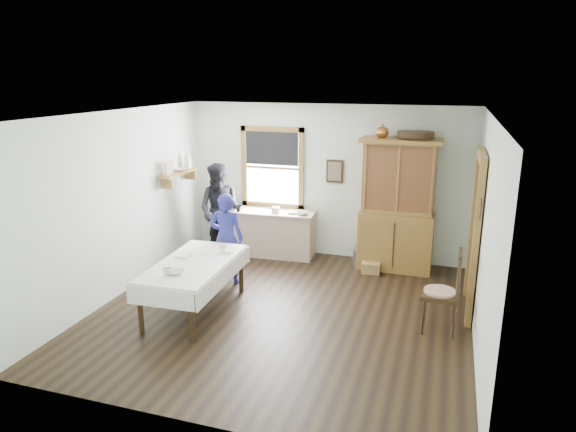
{
  "coord_description": "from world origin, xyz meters",
  "views": [
    {
      "loc": [
        2.04,
        -6.18,
        3.18
      ],
      "look_at": [
        -0.02,
        0.3,
        1.3
      ],
      "focal_mm": 32.0,
      "sensor_mm": 36.0,
      "label": 1
    }
  ],
  "objects": [
    {
      "name": "work_counter",
      "position": [
        -0.86,
        2.15,
        0.41
      ],
      "size": [
        1.47,
        0.63,
        0.83
      ],
      "primitive_type": "cube",
      "rotation": [
        0.0,
        0.0,
        0.06
      ],
      "color": "tan",
      "rests_on": "room"
    },
    {
      "name": "table_cup_a",
      "position": [
        -1.26,
        -0.84,
        0.76
      ],
      "size": [
        0.15,
        0.15,
        0.09
      ],
      "primitive_type": "imported",
      "rotation": [
        0.0,
        0.0,
        -0.37
      ],
      "color": "silver",
      "rests_on": "dining_table"
    },
    {
      "name": "table_bowl",
      "position": [
        -1.17,
        -0.79,
        0.74
      ],
      "size": [
        0.27,
        0.27,
        0.05
      ],
      "primitive_type": "imported",
      "rotation": [
        0.0,
        0.0,
        0.31
      ],
      "color": "silver",
      "rests_on": "dining_table"
    },
    {
      "name": "pail",
      "position": [
        0.74,
        2.06,
        0.15
      ],
      "size": [
        0.36,
        0.36,
        0.3
      ],
      "primitive_type": "cube",
      "rotation": [
        0.0,
        0.0,
        -0.34
      ],
      "color": "#93959A",
      "rests_on": "room"
    },
    {
      "name": "woman_blue",
      "position": [
        -1.16,
        0.74,
        0.67
      ],
      "size": [
        0.54,
        0.4,
        1.34
      ],
      "primitive_type": "imported",
      "rotation": [
        0.0,
        0.0,
        3.3
      ],
      "color": "navy",
      "rests_on": "room"
    },
    {
      "name": "china_hutch",
      "position": [
        1.29,
        2.16,
        1.1
      ],
      "size": [
        1.3,
        0.63,
        2.2
      ],
      "primitive_type": "cube",
      "rotation": [
        0.0,
        0.0,
        -0.01
      ],
      "color": "olive",
      "rests_on": "room"
    },
    {
      "name": "wicker_basket",
      "position": [
        0.94,
        1.82,
        0.09
      ],
      "size": [
        0.32,
        0.23,
        0.18
      ],
      "primitive_type": "cube",
      "rotation": [
        0.0,
        0.0,
        0.07
      ],
      "color": "olive",
      "rests_on": "room"
    },
    {
      "name": "spindle_chair",
      "position": [
        2.07,
        0.11,
        0.55
      ],
      "size": [
        0.53,
        0.53,
        1.09
      ],
      "primitive_type": "cube",
      "rotation": [
        0.0,
        0.0,
        -0.05
      ],
      "color": "#352312",
      "rests_on": "room"
    },
    {
      "name": "wall_shelf",
      "position": [
        -2.37,
        1.54,
        1.57
      ],
      "size": [
        0.24,
        1.0,
        0.44
      ],
      "color": "olive",
      "rests_on": "room"
    },
    {
      "name": "shelf_bowl",
      "position": [
        -2.37,
        1.55,
        1.6
      ],
      "size": [
        0.22,
        0.22,
        0.05
      ],
      "primitive_type": "imported",
      "color": "silver",
      "rests_on": "wall_shelf"
    },
    {
      "name": "framed_picture",
      "position": [
        0.15,
        2.46,
        1.55
      ],
      "size": [
        0.3,
        0.04,
        0.4
      ],
      "primitive_type": "cube",
      "color": "#352312",
      "rests_on": "room"
    },
    {
      "name": "rug_beater",
      "position": [
        2.45,
        0.3,
        1.72
      ],
      "size": [
        0.01,
        0.27,
        0.27
      ],
      "primitive_type": "torus",
      "rotation": [
        0.0,
        1.57,
        0.0
      ],
      "color": "black",
      "rests_on": "room"
    },
    {
      "name": "doorway",
      "position": [
        2.46,
        0.85,
        1.16
      ],
      "size": [
        0.09,
        1.14,
        2.22
      ],
      "color": "#4B4135",
      "rests_on": "room"
    },
    {
      "name": "table_cup_b",
      "position": [
        -0.95,
        0.14,
        0.76
      ],
      "size": [
        0.12,
        0.12,
        0.09
      ],
      "primitive_type": "imported",
      "rotation": [
        0.0,
        0.0,
        -0.27
      ],
      "color": "silver",
      "rests_on": "dining_table"
    },
    {
      "name": "room",
      "position": [
        0.0,
        0.0,
        1.35
      ],
      "size": [
        5.01,
        5.01,
        2.7
      ],
      "color": "black",
      "rests_on": "ground"
    },
    {
      "name": "counter_bowl",
      "position": [
        -0.31,
        2.07,
        0.86
      ],
      "size": [
        0.24,
        0.24,
        0.06
      ],
      "primitive_type": "imported",
      "rotation": [
        0.0,
        0.0,
        0.31
      ],
      "color": "silver",
      "rests_on": "work_counter"
    },
    {
      "name": "counter_book",
      "position": [
        -0.59,
        2.17,
        0.84
      ],
      "size": [
        0.21,
        0.26,
        0.02
      ],
      "primitive_type": "imported",
      "rotation": [
        0.0,
        0.0,
        0.17
      ],
      "color": "brown",
      "rests_on": "work_counter"
    },
    {
      "name": "window",
      "position": [
        -1.0,
        2.46,
        1.64
      ],
      "size": [
        1.18,
        0.07,
        1.48
      ],
      "color": "white",
      "rests_on": "room"
    },
    {
      "name": "dining_table",
      "position": [
        -1.16,
        -0.33,
        0.36
      ],
      "size": [
        1.01,
        1.83,
        0.72
      ],
      "primitive_type": "cube",
      "rotation": [
        0.0,
        0.0,
        0.04
      ],
      "color": "white",
      "rests_on": "room"
    },
    {
      "name": "figure_dark",
      "position": [
        -1.75,
        1.81,
        0.78
      ],
      "size": [
        0.77,
        0.6,
        1.57
      ],
      "primitive_type": "imported",
      "rotation": [
        0.0,
        0.0,
        0.0
      ],
      "color": "black",
      "rests_on": "room"
    }
  ]
}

